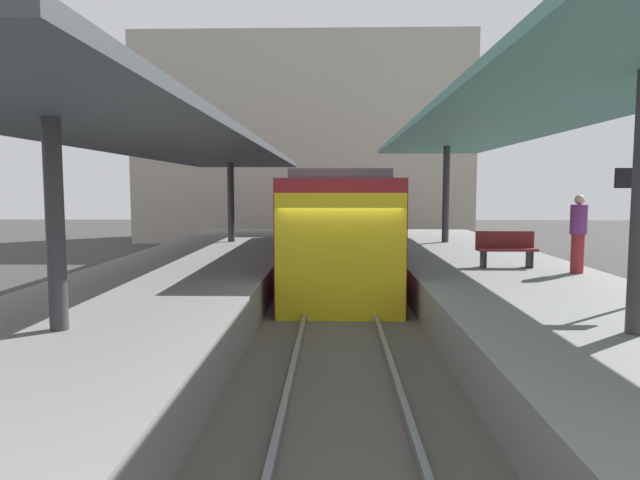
# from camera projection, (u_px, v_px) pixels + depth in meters

# --- Properties ---
(ground_plane) EXTENTS (80.00, 80.00, 0.00)m
(ground_plane) POSITION_uv_depth(u_px,v_px,m) (340.00, 320.00, 12.39)
(ground_plane) COLOR #383835
(platform_left) EXTENTS (4.40, 28.00, 1.00)m
(platform_left) POSITION_uv_depth(u_px,v_px,m) (168.00, 297.00, 12.44)
(platform_left) COLOR gray
(platform_left) RESTS_ON ground_plane
(platform_right) EXTENTS (4.40, 28.00, 1.00)m
(platform_right) POSITION_uv_depth(u_px,v_px,m) (514.00, 298.00, 12.24)
(platform_right) COLOR gray
(platform_right) RESTS_ON ground_plane
(track_ballast) EXTENTS (3.20, 28.00, 0.20)m
(track_ballast) POSITION_uv_depth(u_px,v_px,m) (340.00, 315.00, 12.38)
(track_ballast) COLOR #59544C
(track_ballast) RESTS_ON ground_plane
(rail_near_side) EXTENTS (0.08, 28.00, 0.14)m
(rail_near_side) POSITION_uv_depth(u_px,v_px,m) (307.00, 307.00, 12.38)
(rail_near_side) COLOR slate
(rail_near_side) RESTS_ON track_ballast
(rail_far_side) EXTENTS (0.08, 28.00, 0.14)m
(rail_far_side) POSITION_uv_depth(u_px,v_px,m) (372.00, 308.00, 12.34)
(rail_far_side) COLOR slate
(rail_far_side) RESTS_ON track_ballast
(commuter_train) EXTENTS (2.78, 11.70, 3.10)m
(commuter_train) POSITION_uv_depth(u_px,v_px,m) (338.00, 227.00, 17.07)
(commuter_train) COLOR maroon
(commuter_train) RESTS_ON track_ballast
(canopy_left) EXTENTS (4.18, 21.00, 2.96)m
(canopy_left) POSITION_uv_depth(u_px,v_px,m) (182.00, 149.00, 13.53)
(canopy_left) COLOR #333335
(canopy_left) RESTS_ON platform_left
(canopy_right) EXTENTS (4.18, 21.00, 3.53)m
(canopy_right) POSITION_uv_depth(u_px,v_px,m) (500.00, 124.00, 13.28)
(canopy_right) COLOR #333335
(canopy_right) RESTS_ON platform_right
(platform_bench) EXTENTS (1.40, 0.41, 0.86)m
(platform_bench) POSITION_uv_depth(u_px,v_px,m) (506.00, 248.00, 13.49)
(platform_bench) COLOR black
(platform_bench) RESTS_ON platform_right
(passenger_near_bench) EXTENTS (0.36, 0.36, 1.75)m
(passenger_near_bench) POSITION_uv_depth(u_px,v_px,m) (578.00, 233.00, 12.48)
(passenger_near_bench) COLOR maroon
(passenger_near_bench) RESTS_ON platform_right
(station_building_backdrop) EXTENTS (18.00, 6.00, 11.00)m
(station_building_backdrop) POSITION_uv_depth(u_px,v_px,m) (305.00, 143.00, 31.84)
(station_building_backdrop) COLOR #A89E8E
(station_building_backdrop) RESTS_ON ground_plane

